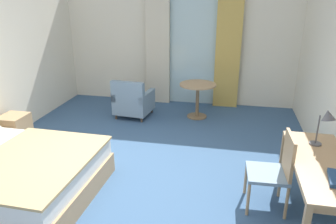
% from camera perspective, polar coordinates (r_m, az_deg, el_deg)
% --- Properties ---
extents(ground, '(5.84, 7.93, 0.10)m').
position_cam_1_polar(ground, '(4.46, -6.45, -13.33)').
color(ground, '#38567A').
extents(wall_back, '(5.44, 0.12, 2.73)m').
position_cam_1_polar(wall_back, '(7.40, 2.01, 12.18)').
color(wall_back, silver).
rests_on(wall_back, ground).
extents(balcony_glass_door, '(1.12, 0.02, 2.40)m').
position_cam_1_polar(balcony_glass_door, '(7.30, 4.42, 10.72)').
color(balcony_glass_door, silver).
rests_on(balcony_glass_door, ground).
extents(curtain_panel_left, '(0.54, 0.10, 2.40)m').
position_cam_1_polar(curtain_panel_left, '(7.34, -1.85, 10.82)').
color(curtain_panel_left, beige).
rests_on(curtain_panel_left, ground).
extents(curtain_panel_right, '(0.54, 0.10, 2.40)m').
position_cam_1_polar(curtain_panel_right, '(7.14, 10.63, 10.23)').
color(curtain_panel_right, tan).
rests_on(curtain_panel_right, ground).
extents(bed, '(2.11, 1.76, 1.08)m').
position_cam_1_polar(bed, '(4.55, -26.66, -9.84)').
color(bed, tan).
rests_on(bed, ground).
extents(nightstand, '(0.41, 0.45, 0.51)m').
position_cam_1_polar(nightstand, '(6.00, -25.63, -2.85)').
color(nightstand, tan).
rests_on(nightstand, ground).
extents(writing_desk, '(0.62, 1.59, 0.73)m').
position_cam_1_polar(writing_desk, '(3.86, 25.74, -9.19)').
color(writing_desk, tan).
rests_on(writing_desk, ground).
extents(desk_chair, '(0.48, 0.50, 0.94)m').
position_cam_1_polar(desk_chair, '(3.95, 18.66, -9.43)').
color(desk_chair, gray).
rests_on(desk_chair, ground).
extents(desk_lamp, '(0.22, 0.24, 0.49)m').
position_cam_1_polar(desk_lamp, '(4.04, 26.42, -1.08)').
color(desk_lamp, '#4C4C51').
rests_on(desk_lamp, writing_desk).
extents(armchair_by_window, '(0.75, 0.77, 0.81)m').
position_cam_1_polar(armchair_by_window, '(6.62, -6.28, 1.86)').
color(armchair_by_window, gray).
rests_on(armchair_by_window, ground).
extents(round_cafe_table, '(0.74, 0.74, 0.71)m').
position_cam_1_polar(round_cafe_table, '(6.53, 5.31, 3.50)').
color(round_cafe_table, tan).
rests_on(round_cafe_table, ground).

